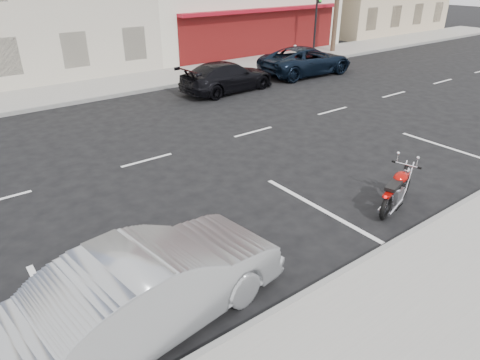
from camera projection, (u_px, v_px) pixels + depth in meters
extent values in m
plane|color=black|center=(204.00, 145.00, 13.63)|extent=(120.00, 120.00, 0.00)
cylinder|color=black|center=(315.00, 28.00, 26.11)|extent=(0.12, 0.12, 3.20)
cylinder|color=beige|center=(295.00, 52.00, 25.96)|extent=(0.20, 0.20, 0.60)
sphere|color=beige|center=(295.00, 47.00, 25.81)|extent=(0.20, 0.20, 0.20)
torus|color=black|center=(413.00, 176.00, 10.93)|extent=(0.61, 0.27, 0.60)
torus|color=black|center=(396.00, 196.00, 9.99)|extent=(0.61, 0.27, 0.60)
cube|color=#A00A05|center=(415.00, 165.00, 10.78)|extent=(0.33, 0.20, 0.05)
cube|color=#A00A05|center=(398.00, 184.00, 9.81)|extent=(0.30, 0.22, 0.05)
cube|color=gray|center=(405.00, 185.00, 10.40)|extent=(0.44, 0.37, 0.31)
ellipsoid|color=#A00A05|center=(410.00, 168.00, 10.36)|extent=(0.57, 0.44, 0.24)
cube|color=black|center=(403.00, 176.00, 10.03)|extent=(0.60, 0.38, 0.08)
cylinder|color=silver|center=(415.00, 156.00, 10.49)|extent=(0.21, 0.61, 0.03)
sphere|color=silver|center=(415.00, 161.00, 10.67)|extent=(0.15, 0.15, 0.15)
cylinder|color=silver|center=(405.00, 196.00, 10.19)|extent=(0.84, 0.31, 0.07)
cylinder|color=silver|center=(394.00, 193.00, 10.32)|extent=(0.84, 0.31, 0.07)
cylinder|color=silver|center=(414.00, 167.00, 10.77)|extent=(0.35, 0.14, 0.72)
cylinder|color=black|center=(408.00, 176.00, 10.48)|extent=(0.71, 0.25, 0.45)
imported|color=#95989C|center=(152.00, 287.00, 6.50)|extent=(4.61, 2.12, 1.46)
imported|color=black|center=(306.00, 61.00, 22.23)|extent=(5.25, 2.60, 1.43)
imported|color=black|center=(227.00, 77.00, 19.20)|extent=(4.72, 2.22, 1.33)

